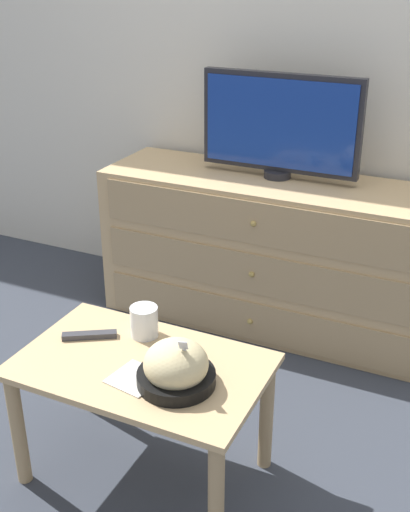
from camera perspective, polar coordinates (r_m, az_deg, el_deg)
name	(u,v)px	position (r m, az deg, el deg)	size (l,w,h in m)	color
ground_plane	(302,299)	(3.13, 8.62, -3.80)	(12.00, 12.00, 0.00)	#383D47
wall_back	(325,11)	(2.78, 10.60, 20.63)	(12.00, 0.05, 2.60)	silver
dresser	(271,253)	(2.79, 5.85, 0.24)	(1.45, 0.46, 0.66)	tan
tv	(280,125)	(2.65, 6.70, 11.53)	(0.66, 0.11, 0.42)	#232328
coffee_table	(142,384)	(1.96, -5.60, -11.27)	(0.73, 0.46, 0.42)	tan
takeout_bowl	(176,368)	(1.80, -2.59, -9.91)	(0.22, 0.22, 0.17)	black
drink_cup	(144,323)	(2.02, -5.42, -5.97)	(0.09, 0.09, 0.10)	white
napkin	(135,378)	(1.85, -6.22, -10.74)	(0.15, 0.15, 0.00)	silver
remote_control	(89,335)	(2.05, -10.23, -6.95)	(0.16, 0.11, 0.02)	#38383D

